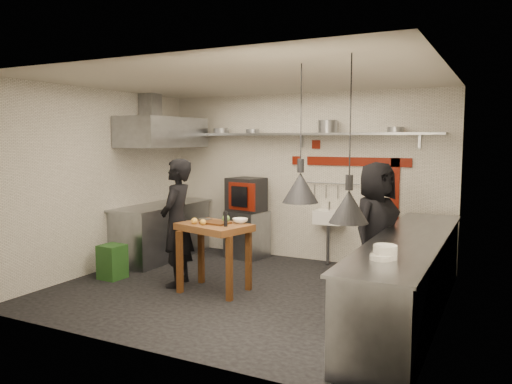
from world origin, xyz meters
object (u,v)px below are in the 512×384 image
at_px(green_bin, 112,262).
at_px(combi_oven, 246,195).
at_px(chef_left, 177,223).
at_px(oven_stand, 247,234).
at_px(prep_table, 214,258).
at_px(chef_right, 376,229).

bearing_deg(green_bin, combi_oven, 61.39).
relative_size(green_bin, chef_left, 0.28).
bearing_deg(combi_oven, chef_left, -81.73).
height_order(oven_stand, prep_table, prep_table).
bearing_deg(chef_left, prep_table, 75.06).
relative_size(oven_stand, chef_right, 0.46).
distance_m(oven_stand, prep_table, 2.00).
bearing_deg(chef_left, chef_right, 94.12).
bearing_deg(combi_oven, prep_table, -63.79).
height_order(combi_oven, chef_right, chef_right).
xyz_separation_m(oven_stand, green_bin, (-1.14, -2.08, -0.15)).
distance_m(chef_left, chef_right, 2.69).
bearing_deg(oven_stand, green_bin, -108.06).
height_order(oven_stand, green_bin, oven_stand).
height_order(green_bin, chef_right, chef_right).
height_order(oven_stand, combi_oven, combi_oven).
height_order(combi_oven, green_bin, combi_oven).
distance_m(combi_oven, chef_right, 2.72).
bearing_deg(prep_table, chef_right, 37.76).
bearing_deg(chef_left, combi_oven, 163.95).
bearing_deg(prep_table, combi_oven, 120.12).
bearing_deg(combi_oven, green_bin, -107.93).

